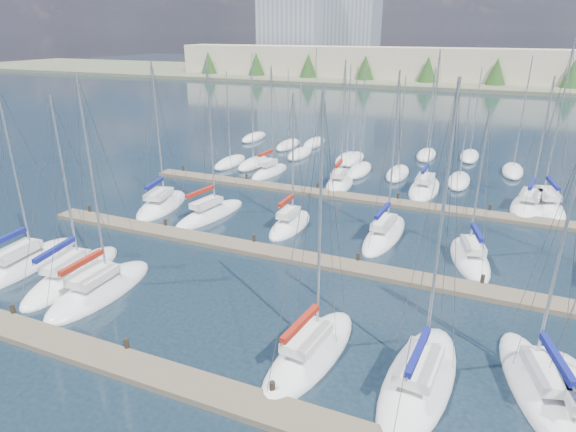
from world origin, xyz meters
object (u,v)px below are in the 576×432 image
at_px(sailboat_o, 340,183).
at_px(sailboat_j, 290,225).
at_px(sailboat_i, 210,214).
at_px(sailboat_c, 100,289).
at_px(sailboat_p, 424,188).
at_px(sailboat_e, 419,380).
at_px(sailboat_r, 544,204).
at_px(sailboat_f, 537,386).
at_px(sailboat_l, 470,258).
at_px(sailboat_k, 384,234).
at_px(sailboat_d, 310,353).
at_px(sailboat_q, 529,206).
at_px(sailboat_n, 270,172).
at_px(sailboat_b, 73,275).
at_px(sailboat_a, 25,264).
at_px(sailboat_h, 162,205).
at_px(sailboat_g, 576,407).

distance_m(sailboat_o, sailboat_j, 12.45).
relative_size(sailboat_i, sailboat_c, 0.99).
bearing_deg(sailboat_o, sailboat_p, 5.94).
distance_m(sailboat_e, sailboat_r, 29.43).
height_order(sailboat_f, sailboat_r, sailboat_r).
distance_m(sailboat_l, sailboat_k, 6.68).
height_order(sailboat_f, sailboat_c, sailboat_c).
height_order(sailboat_d, sailboat_r, sailboat_r).
height_order(sailboat_d, sailboat_k, sailboat_d).
distance_m(sailboat_l, sailboat_q, 14.15).
xyz_separation_m(sailboat_n, sailboat_k, (15.67, -12.30, -0.01)).
bearing_deg(sailboat_f, sailboat_q, 72.85).
bearing_deg(sailboat_o, sailboat_l, -49.79).
distance_m(sailboat_o, sailboat_k, 13.49).
bearing_deg(sailboat_p, sailboat_b, -122.85).
bearing_deg(sailboat_k, sailboat_j, -168.36).
distance_m(sailboat_e, sailboat_a, 26.67).
distance_m(sailboat_o, sailboat_a, 29.72).
height_order(sailboat_o, sailboat_p, sailboat_p).
distance_m(sailboat_j, sailboat_d, 16.73).
xyz_separation_m(sailboat_h, sailboat_a, (-1.31, -13.42, 0.00)).
distance_m(sailboat_d, sailboat_a, 21.41).
distance_m(sailboat_j, sailboat_n, 15.64).
bearing_deg(sailboat_g, sailboat_f, 146.06).
height_order(sailboat_i, sailboat_g, sailboat_i).
bearing_deg(sailboat_o, sailboat_f, -61.72).
height_order(sailboat_j, sailboat_n, sailboat_n).
bearing_deg(sailboat_j, sailboat_n, 121.68).
distance_m(sailboat_h, sailboat_a, 13.48).
height_order(sailboat_p, sailboat_a, sailboat_p).
distance_m(sailboat_d, sailboat_k, 16.05).
relative_size(sailboat_o, sailboat_b, 1.07).
bearing_deg(sailboat_f, sailboat_p, 92.14).
bearing_deg(sailboat_n, sailboat_f, -38.40).
bearing_deg(sailboat_b, sailboat_e, -11.63).
bearing_deg(sailboat_j, sailboat_b, -125.20).
xyz_separation_m(sailboat_c, sailboat_q, (24.88, 26.99, -0.01)).
relative_size(sailboat_e, sailboat_r, 0.93).
height_order(sailboat_i, sailboat_q, sailboat_i).
bearing_deg(sailboat_n, sailboat_a, -94.68).
height_order(sailboat_f, sailboat_k, sailboat_k).
bearing_deg(sailboat_i, sailboat_b, -90.75).
xyz_separation_m(sailboat_b, sailboat_k, (17.22, 14.57, 0.02)).
distance_m(sailboat_h, sailboat_p, 25.72).
bearing_deg(sailboat_a, sailboat_j, 39.51).
height_order(sailboat_n, sailboat_a, sailboat_a).
relative_size(sailboat_p, sailboat_a, 1.09).
xyz_separation_m(sailboat_n, sailboat_c, (1.44, -27.61, -0.02)).
bearing_deg(sailboat_q, sailboat_a, -131.24).
distance_m(sailboat_c, sailboat_a, 7.29).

